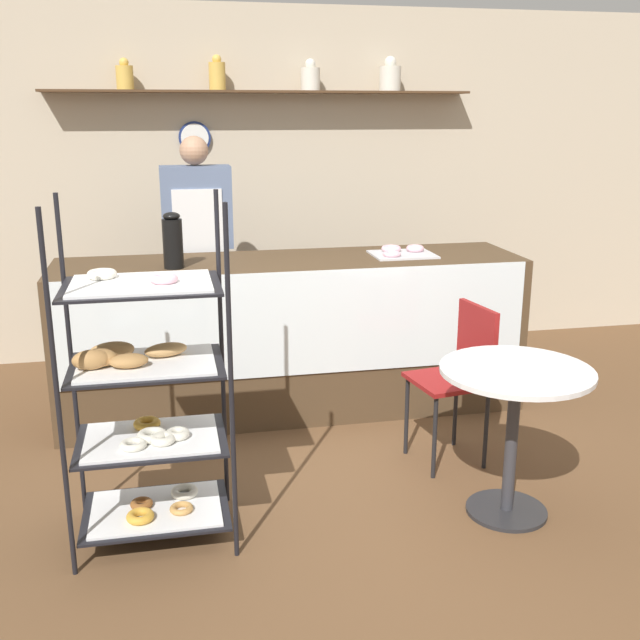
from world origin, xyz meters
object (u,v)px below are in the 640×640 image
(person_worker, at_px, (199,255))
(pastry_rack, at_px, (145,398))
(cafe_chair, at_px, (461,366))
(coffee_carafe, at_px, (173,241))
(cafe_table, at_px, (514,405))
(donut_tray_counter, at_px, (401,252))

(person_worker, bearing_deg, pastry_rack, -100.01)
(cafe_chair, bearing_deg, coffee_carafe, -127.85)
(cafe_table, height_order, coffee_carafe, coffee_carafe)
(person_worker, distance_m, coffee_carafe, 0.71)
(pastry_rack, distance_m, person_worker, 2.00)
(pastry_rack, xyz_separation_m, coffee_carafe, (0.17, 1.30, 0.48))
(person_worker, xyz_separation_m, cafe_table, (1.37, -2.10, -0.39))
(person_worker, height_order, cafe_table, person_worker)
(cafe_chair, bearing_deg, pastry_rack, -84.01)
(cafe_table, distance_m, donut_tray_counter, 1.64)
(person_worker, bearing_deg, donut_tray_counter, -22.16)
(coffee_carafe, relative_size, donut_tray_counter, 0.83)
(person_worker, distance_m, donut_tray_counter, 1.40)
(cafe_chair, distance_m, donut_tray_counter, 1.07)
(person_worker, relative_size, donut_tray_counter, 4.36)
(cafe_chair, bearing_deg, cafe_table, -7.81)
(pastry_rack, height_order, donut_tray_counter, pastry_rack)
(cafe_table, distance_m, cafe_chair, 0.62)
(pastry_rack, height_order, cafe_table, pastry_rack)
(person_worker, relative_size, cafe_chair, 1.97)
(person_worker, distance_m, cafe_chair, 2.05)
(pastry_rack, height_order, coffee_carafe, pastry_rack)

